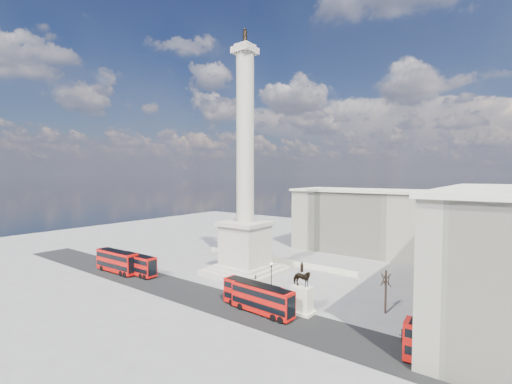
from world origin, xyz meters
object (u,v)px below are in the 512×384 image
(red_bus_d, at_px, (465,352))
(equestrian_statue, at_px, (302,296))
(pedestrian_walking, at_px, (273,294))
(pedestrian_standing, at_px, (402,335))
(nelsons_column, at_px, (245,211))
(red_bus_c, at_px, (253,295))
(victorian_lamp, at_px, (271,277))
(red_bus_b, at_px, (263,299))
(red_bus_e, at_px, (117,261))
(pedestrian_crossing, at_px, (255,280))
(red_bus_a, at_px, (137,264))

(red_bus_d, distance_m, equestrian_statue, 21.33)
(pedestrian_walking, distance_m, pedestrian_standing, 20.87)
(nelsons_column, relative_size, pedestrian_standing, 30.00)
(red_bus_c, bearing_deg, victorian_lamp, 96.40)
(nelsons_column, bearing_deg, pedestrian_walking, -34.59)
(red_bus_b, xyz_separation_m, red_bus_e, (-36.81, -0.85, 0.21))
(nelsons_column, height_order, red_bus_b, nelsons_column)
(red_bus_c, xyz_separation_m, equestrian_statue, (6.62, 3.18, 0.44))
(equestrian_statue, xyz_separation_m, pedestrian_crossing, (-13.46, 6.62, -1.74))
(red_bus_b, distance_m, equestrian_statue, 5.79)
(red_bus_a, height_order, red_bus_e, red_bus_e)
(nelsons_column, xyz_separation_m, red_bus_c, (12.85, -14.31, -10.74))
(red_bus_d, xyz_separation_m, pedestrian_crossing, (-34.43, 10.51, -1.51))
(red_bus_b, height_order, red_bus_d, red_bus_d)
(red_bus_e, relative_size, pedestrian_crossing, 6.39)
(red_bus_e, distance_m, pedestrian_crossing, 30.01)
(red_bus_a, bearing_deg, pedestrian_crossing, 22.37)
(pedestrian_standing, height_order, pedestrian_crossing, pedestrian_crossing)
(red_bus_e, relative_size, victorian_lamp, 1.85)
(red_bus_a, height_order, red_bus_c, red_bus_a)
(red_bus_d, bearing_deg, red_bus_b, 175.70)
(red_bus_b, relative_size, equestrian_statue, 1.36)
(red_bus_e, xyz_separation_m, pedestrian_crossing, (27.83, 11.12, -1.51))
(red_bus_b, relative_size, pedestrian_crossing, 5.87)
(red_bus_c, height_order, pedestrian_walking, red_bus_c)
(nelsons_column, distance_m, red_bus_b, 23.63)
(red_bus_b, distance_m, red_bus_e, 36.82)
(nelsons_column, distance_m, red_bus_c, 22.02)
(red_bus_b, relative_size, pedestrian_walking, 6.48)
(pedestrian_crossing, bearing_deg, nelsons_column, 19.96)
(pedestrian_walking, bearing_deg, pedestrian_standing, -8.96)
(red_bus_b, height_order, red_bus_e, red_bus_e)
(red_bus_e, height_order, pedestrian_walking, red_bus_e)
(nelsons_column, distance_m, red_bus_d, 44.40)
(red_bus_e, bearing_deg, victorian_lamp, 9.30)
(victorian_lamp, relative_size, equestrian_statue, 0.80)
(red_bus_a, relative_size, red_bus_b, 0.99)
(victorian_lamp, distance_m, pedestrian_standing, 21.29)
(red_bus_c, xyz_separation_m, pedestrian_standing, (20.74, 2.81, -1.35))
(red_bus_c, relative_size, red_bus_e, 0.92)
(red_bus_d, relative_size, red_bus_e, 1.01)
(victorian_lamp, xyz_separation_m, pedestrian_crossing, (-6.62, 4.50, -2.72))
(nelsons_column, relative_size, red_bus_a, 4.85)
(red_bus_c, bearing_deg, red_bus_a, -176.20)
(red_bus_c, bearing_deg, red_bus_e, -173.77)
(red_bus_e, bearing_deg, red_bus_a, 15.16)
(red_bus_c, relative_size, pedestrian_walking, 6.49)
(nelsons_column, height_order, red_bus_a, nelsons_column)
(red_bus_b, relative_size, red_bus_d, 0.91)
(equestrian_statue, relative_size, pedestrian_standing, 4.60)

